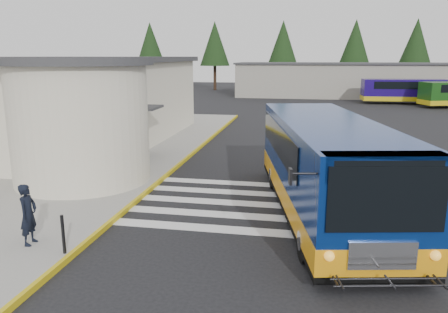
% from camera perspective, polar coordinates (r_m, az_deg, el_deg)
% --- Properties ---
extents(ground, '(140.00, 140.00, 0.00)m').
position_cam_1_polar(ground, '(15.89, 4.35, -5.31)').
color(ground, black).
rests_on(ground, ground).
extents(sidewalk, '(10.00, 34.00, 0.15)m').
position_cam_1_polar(sidewalk, '(22.31, -18.03, -0.37)').
color(sidewalk, gray).
rests_on(sidewalk, ground).
extents(curb_strip, '(0.12, 34.00, 0.16)m').
position_cam_1_polar(curb_strip, '(20.43, -5.74, -0.96)').
color(curb_strip, gold).
rests_on(curb_strip, ground).
extents(station_building, '(12.70, 18.70, 4.80)m').
position_cam_1_polar(station_building, '(25.32, -18.99, 6.81)').
color(station_building, beige).
rests_on(station_building, ground).
extents(crosswalk, '(8.00, 5.35, 0.01)m').
position_cam_1_polar(crosswalk, '(15.20, 2.13, -6.12)').
color(crosswalk, silver).
rests_on(crosswalk, ground).
extents(depot_building, '(26.40, 8.40, 4.20)m').
position_cam_1_polar(depot_building, '(57.25, 15.26, 9.64)').
color(depot_building, gray).
rests_on(depot_building, ground).
extents(tree_line, '(58.40, 4.40, 10.00)m').
position_cam_1_polar(tree_line, '(65.20, 15.23, 14.10)').
color(tree_line, black).
rests_on(tree_line, ground).
extents(transit_bus, '(5.26, 11.10, 3.04)m').
position_cam_1_polar(transit_bus, '(14.13, 13.15, -1.79)').
color(transit_bus, navy).
rests_on(transit_bus, ground).
extents(pedestrian_a, '(0.42, 0.61, 1.63)m').
position_cam_1_polar(pedestrian_a, '(12.50, -24.20, -6.92)').
color(pedestrian_a, black).
rests_on(pedestrian_a, sidewalk).
extents(pedestrian_b, '(0.92, 0.97, 1.57)m').
position_cam_1_polar(pedestrian_b, '(16.95, -13.11, -1.16)').
color(pedestrian_b, black).
rests_on(pedestrian_b, sidewalk).
extents(bollard, '(0.08, 0.08, 1.01)m').
position_cam_1_polar(bollard, '(11.71, -20.26, -9.52)').
color(bollard, black).
rests_on(bollard, sidewalk).
extents(far_bus_a, '(8.75, 2.84, 2.23)m').
position_cam_1_polar(far_bus_a, '(50.86, 22.45, 8.02)').
color(far_bus_a, '#180758').
rests_on(far_bus_a, ground).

